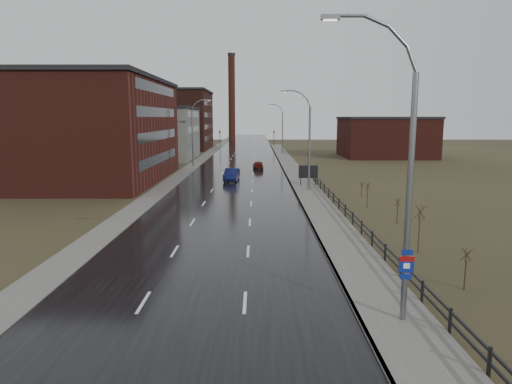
{
  "coord_description": "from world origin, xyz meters",
  "views": [
    {
      "loc": [
        2.82,
        -15.55,
        8.32
      ],
      "look_at": [
        2.79,
        16.98,
        3.0
      ],
      "focal_mm": 32.0,
      "sensor_mm": 36.0,
      "label": 1
    }
  ],
  "objects_px": {
    "billboard": "(308,172)",
    "car_far": "(258,165)",
    "car_near": "(232,175)",
    "streetlight_main": "(402,177)"
  },
  "relations": [
    {
      "from": "streetlight_main",
      "to": "car_near",
      "type": "bearing_deg",
      "value": 101.9
    },
    {
      "from": "billboard",
      "to": "car_far",
      "type": "xyz_separation_m",
      "value": [
        -6.0,
        18.91,
        -1.08
      ]
    },
    {
      "from": "streetlight_main",
      "to": "billboard",
      "type": "bearing_deg",
      "value": 89.04
    },
    {
      "from": "billboard",
      "to": "car_near",
      "type": "distance_m",
      "value": 10.83
    },
    {
      "from": "billboard",
      "to": "car_near",
      "type": "height_order",
      "value": "billboard"
    },
    {
      "from": "car_near",
      "to": "streetlight_main",
      "type": "bearing_deg",
      "value": -74.27
    },
    {
      "from": "billboard",
      "to": "car_far",
      "type": "bearing_deg",
      "value": 107.6
    },
    {
      "from": "streetlight_main",
      "to": "car_near",
      "type": "relative_size",
      "value": 2.46
    },
    {
      "from": "car_near",
      "to": "car_far",
      "type": "relative_size",
      "value": 1.26
    },
    {
      "from": "streetlight_main",
      "to": "billboard",
      "type": "distance_m",
      "value": 37.64
    }
  ]
}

